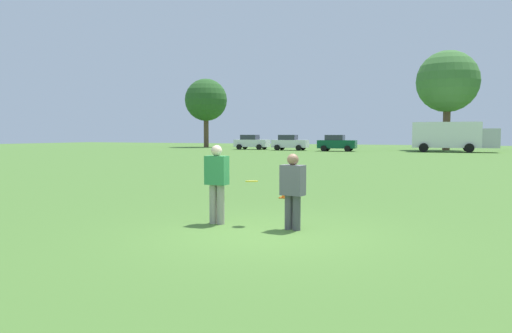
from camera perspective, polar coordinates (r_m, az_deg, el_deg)
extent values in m
plane|color=#47702D|center=(9.48, 1.35, -7.85)|extent=(161.19, 161.19, 0.00)
cylinder|color=gray|center=(10.53, -5.01, -4.37)|extent=(0.16, 0.16, 0.84)
cylinder|color=gray|center=(10.44, -4.14, -4.43)|extent=(0.16, 0.16, 0.84)
cube|color=#338C4C|center=(10.41, -4.60, -0.44)|extent=(0.47, 0.28, 0.61)
sphere|color=beige|center=(10.38, -4.61, 1.86)|extent=(0.23, 0.23, 0.23)
cylinder|color=#4C4C51|center=(9.80, 4.75, -5.41)|extent=(0.16, 0.16, 0.70)
cylinder|color=#4C4C51|center=(9.88, 3.83, -5.33)|extent=(0.16, 0.16, 0.70)
cube|color=#595960|center=(9.75, 4.30, -1.60)|extent=(0.49, 0.32, 0.60)
sphere|color=#8C664C|center=(9.72, 4.32, 0.82)|extent=(0.23, 0.23, 0.23)
cylinder|color=yellow|center=(10.25, -0.51, -1.73)|extent=(0.27, 0.27, 0.05)
cube|color=#D8590C|center=(14.70, 3.45, -3.63)|extent=(0.32, 0.32, 0.03)
cone|color=orange|center=(14.67, 3.46, -2.70)|extent=(0.24, 0.24, 0.45)
cube|color=silver|center=(60.82, -0.49, 2.73)|extent=(4.33, 2.12, 0.90)
cube|color=#2D333D|center=(60.90, -0.72, 3.41)|extent=(2.12, 1.79, 0.64)
cylinder|color=black|center=(61.33, 0.97, 2.32)|extent=(0.67, 0.27, 0.66)
cylinder|color=black|center=(59.44, 0.34, 2.27)|extent=(0.67, 0.27, 0.66)
cylinder|color=black|center=(62.23, -1.29, 2.34)|extent=(0.67, 0.27, 0.66)
cylinder|color=black|center=(60.37, -1.99, 2.30)|extent=(0.67, 0.27, 0.66)
cube|color=silver|center=(57.88, 3.99, 2.67)|extent=(4.33, 2.12, 0.90)
cube|color=#2D333D|center=(57.94, 3.76, 3.38)|extent=(2.12, 1.79, 0.64)
cylinder|color=black|center=(58.51, 5.49, 2.23)|extent=(0.67, 0.27, 0.66)
cylinder|color=black|center=(56.58, 4.98, 2.18)|extent=(0.67, 0.27, 0.66)
cylinder|color=black|center=(59.22, 3.05, 2.26)|extent=(0.67, 0.27, 0.66)
cylinder|color=black|center=(57.31, 2.46, 2.21)|extent=(0.67, 0.27, 0.66)
cube|color=#0C4C2D|center=(55.32, 9.43, 2.58)|extent=(4.33, 2.12, 0.90)
cube|color=#2D333D|center=(55.35, 9.18, 3.32)|extent=(2.12, 1.79, 0.64)
cylinder|color=black|center=(56.09, 10.92, 2.11)|extent=(0.67, 0.27, 0.66)
cylinder|color=black|center=(54.12, 10.58, 2.06)|extent=(0.67, 0.27, 0.66)
cylinder|color=black|center=(56.56, 8.31, 2.16)|extent=(0.67, 0.27, 0.66)
cylinder|color=black|center=(54.61, 7.88, 2.10)|extent=(0.67, 0.27, 0.66)
cube|color=white|center=(55.79, 21.28, 3.46)|extent=(6.97, 3.01, 2.70)
cube|color=#B2B2B7|center=(56.04, 25.57, 2.99)|extent=(1.97, 2.43, 2.00)
cylinder|color=black|center=(57.27, 23.43, 2.05)|extent=(0.98, 0.35, 0.96)
cylinder|color=black|center=(54.53, 23.59, 1.98)|extent=(0.98, 0.35, 0.96)
cylinder|color=black|center=(57.18, 19.00, 2.16)|extent=(0.98, 0.35, 0.96)
cylinder|color=black|center=(54.44, 18.95, 2.09)|extent=(0.98, 0.35, 0.96)
cylinder|color=brown|center=(71.87, -5.82, 3.96)|extent=(0.71, 0.71, 4.28)
sphere|color=#285623|center=(72.04, -5.85, 7.73)|extent=(6.11, 6.11, 6.11)
cylinder|color=brown|center=(61.90, 21.30, 4.09)|extent=(0.84, 0.84, 5.02)
sphere|color=#3D7033|center=(62.20, 21.42, 9.22)|extent=(7.17, 7.17, 7.17)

